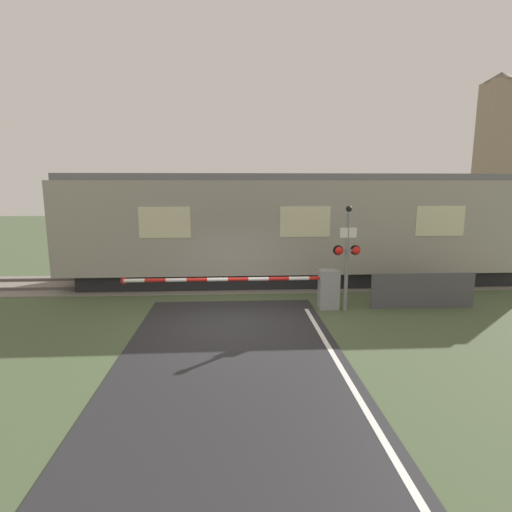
% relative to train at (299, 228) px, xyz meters
% --- Properties ---
extents(ground_plane, '(80.00, 80.00, 0.00)m').
position_rel_train_xyz_m(ground_plane, '(-2.54, -4.48, -2.13)').
color(ground_plane, '#475638').
extents(track_bed, '(36.00, 3.20, 0.13)m').
position_rel_train_xyz_m(track_bed, '(-2.54, 0.00, -2.11)').
color(track_bed, slate).
rests_on(track_bed, ground_plane).
extents(train, '(17.58, 2.79, 4.17)m').
position_rel_train_xyz_m(train, '(0.00, 0.00, 0.00)').
color(train, black).
rests_on(train, ground_plane).
extents(crossing_barrier, '(6.58, 0.44, 1.21)m').
position_rel_train_xyz_m(crossing_barrier, '(-0.18, -3.38, -1.45)').
color(crossing_barrier, gray).
rests_on(crossing_barrier, ground_plane).
extents(signal_post, '(0.82, 0.26, 3.17)m').
position_rel_train_xyz_m(signal_post, '(0.89, -3.60, -0.32)').
color(signal_post, gray).
rests_on(signal_post, ground_plane).
extents(distant_building, '(2.71, 2.71, 13.54)m').
position_rel_train_xyz_m(distant_building, '(21.17, 20.85, 4.72)').
color(distant_building, gray).
rests_on(distant_building, ground_plane).
extents(roadside_fence, '(3.26, 0.06, 1.10)m').
position_rel_train_xyz_m(roadside_fence, '(3.34, -3.47, -1.58)').
color(roadside_fence, '#4C4C51').
rests_on(roadside_fence, ground_plane).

